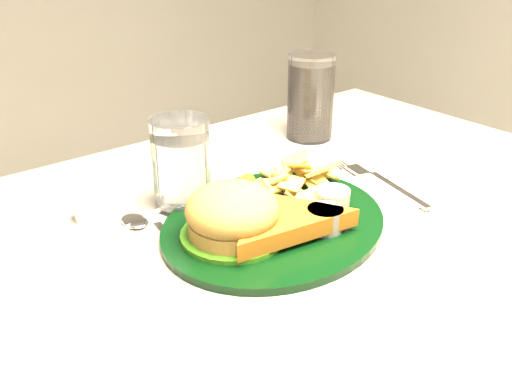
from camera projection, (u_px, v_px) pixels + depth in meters
dinner_plate at (275, 201)px, 0.77m from camera, size 0.41×0.37×0.08m
water_glass at (181, 164)px, 0.81m from camera, size 0.10×0.10×0.13m
cola_glass at (311, 97)px, 1.06m from camera, size 0.10×0.10×0.16m
fork_napkin at (393, 188)px, 0.88m from camera, size 0.17×0.21×0.01m
spoon at (173, 241)px, 0.74m from camera, size 0.07×0.17×0.01m
ramekin at (89, 210)px, 0.80m from camera, size 0.04×0.04×0.03m
wrapped_straw at (167, 206)px, 0.83m from camera, size 0.22×0.13×0.01m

